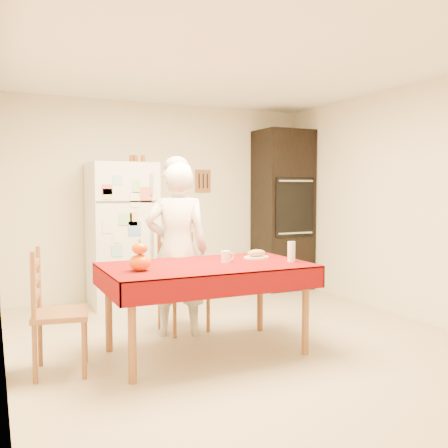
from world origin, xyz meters
TOP-DOWN VIEW (x-y plane):
  - floor at (0.00, 0.00)m, footprint 4.50×4.50m
  - room_shell at (0.00, 0.00)m, footprint 4.02×4.52m
  - refrigerator at (-0.65, 1.88)m, footprint 0.75×0.74m
  - oven_cabinet at (1.63, 1.93)m, footprint 0.70×0.62m
  - dining_table at (-0.44, -0.20)m, footprint 1.70×1.00m
  - chair_far at (-0.39, 0.57)m, footprint 0.46×0.44m
  - chair_left at (-1.67, -0.14)m, footprint 0.47×0.49m
  - seated_woman at (-0.48, 0.41)m, footprint 0.69×0.56m
  - coffee_mug at (-0.25, -0.19)m, footprint 0.08×0.08m
  - pumpkin_lower at (-1.04, -0.30)m, footprint 0.17×0.17m
  - pumpkin_upper at (-1.04, -0.30)m, footprint 0.12×0.12m
  - wine_glass at (0.29, -0.38)m, footprint 0.07×0.07m
  - bread_plate at (0.11, -0.08)m, footprint 0.24×0.24m
  - bread_loaf at (0.11, -0.08)m, footprint 0.18×0.10m
  - spice_jar_left at (-0.51, 1.93)m, footprint 0.05×0.05m
  - spice_jar_mid at (-0.46, 1.93)m, footprint 0.05×0.05m
  - spice_jar_right at (-0.37, 1.93)m, footprint 0.05×0.05m

SIDE VIEW (x-z plane):
  - floor at x=0.00m, z-range 0.00..0.00m
  - chair_far at x=-0.39m, z-range 0.03..0.98m
  - chair_left at x=-1.67m, z-range 0.03..0.98m
  - dining_table at x=-0.44m, z-range 0.31..1.07m
  - bread_plate at x=0.11m, z-range 0.76..0.78m
  - bread_loaf at x=0.11m, z-range 0.78..0.84m
  - coffee_mug at x=-0.25m, z-range 0.76..0.86m
  - seated_woman at x=-0.48m, z-range 0.00..1.64m
  - pumpkin_lower at x=-1.04m, z-range 0.76..0.89m
  - wine_glass at x=0.29m, z-range 0.76..0.94m
  - refrigerator at x=-0.65m, z-range 0.00..1.70m
  - pumpkin_upper at x=-1.04m, z-range 0.89..0.98m
  - oven_cabinet at x=1.63m, z-range 0.00..2.20m
  - room_shell at x=0.00m, z-range 0.37..2.88m
  - spice_jar_left at x=-0.51m, z-range 1.70..1.80m
  - spice_jar_mid at x=-0.46m, z-range 1.70..1.80m
  - spice_jar_right at x=-0.37m, z-range 1.70..1.80m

